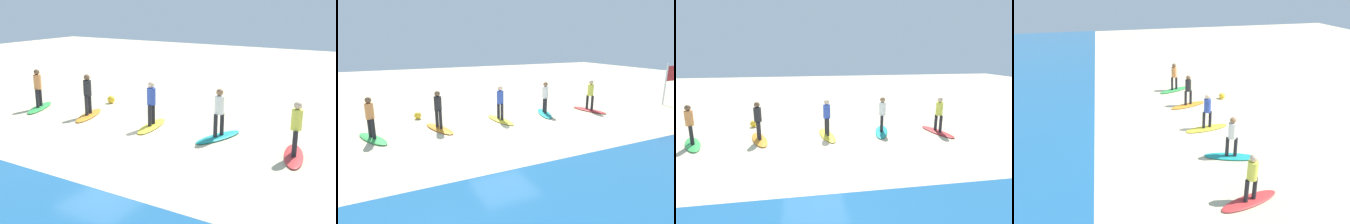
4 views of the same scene
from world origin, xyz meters
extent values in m
plane|color=beige|center=(0.00, 0.00, 0.00)|extent=(60.00, 60.00, 0.00)
ellipsoid|color=red|center=(-6.06, -1.76, 0.04)|extent=(1.05, 2.17, 0.09)
cylinder|color=#232328|center=(-6.10, -1.61, 0.48)|extent=(0.14, 0.14, 0.78)
cylinder|color=#232328|center=(-6.02, -1.92, 0.48)|extent=(0.14, 0.14, 0.78)
cylinder|color=#E0E04C|center=(-6.06, -1.76, 1.18)|extent=(0.32, 0.32, 0.62)
sphere|color=beige|center=(-6.06, -1.76, 1.61)|extent=(0.24, 0.24, 0.24)
ellipsoid|color=teal|center=(-3.40, -2.21, 0.04)|extent=(1.20, 2.17, 0.09)
cylinder|color=#232328|center=(-3.35, -2.06, 0.48)|extent=(0.14, 0.14, 0.78)
cylinder|color=#232328|center=(-3.45, -2.36, 0.48)|extent=(0.14, 0.14, 0.78)
cylinder|color=white|center=(-3.40, -2.21, 1.18)|extent=(0.32, 0.32, 0.62)
sphere|color=#9E704C|center=(-3.40, -2.21, 1.61)|extent=(0.24, 0.24, 0.24)
ellipsoid|color=yellow|center=(-0.75, -2.08, 0.04)|extent=(0.87, 2.16, 0.09)
cylinder|color=#232328|center=(-0.78, -1.92, 0.48)|extent=(0.14, 0.14, 0.78)
cylinder|color=#232328|center=(-0.73, -2.24, 0.48)|extent=(0.14, 0.14, 0.78)
cylinder|color=#334CAD|center=(-0.75, -2.08, 1.18)|extent=(0.32, 0.32, 0.62)
sphere|color=beige|center=(-0.75, -2.08, 1.61)|extent=(0.24, 0.24, 0.24)
ellipsoid|color=orange|center=(2.24, -1.99, 0.04)|extent=(1.16, 2.17, 0.09)
cylinder|color=#232328|center=(2.20, -1.83, 0.48)|extent=(0.14, 0.14, 0.78)
cylinder|color=#232328|center=(2.29, -2.14, 0.48)|extent=(0.14, 0.14, 0.78)
cylinder|color=#262628|center=(2.24, -1.99, 1.18)|extent=(0.32, 0.32, 0.62)
sphere|color=brown|center=(2.24, -1.99, 1.61)|extent=(0.24, 0.24, 0.24)
ellipsoid|color=green|center=(4.91, -1.81, 0.04)|extent=(1.36, 2.15, 0.09)
cylinder|color=#232328|center=(4.84, -1.66, 0.48)|extent=(0.14, 0.14, 0.78)
cylinder|color=#232328|center=(4.97, -1.96, 0.48)|extent=(0.14, 0.14, 0.78)
cylinder|color=#E58C4C|center=(4.91, -1.81, 1.18)|extent=(0.32, 0.32, 0.62)
sphere|color=brown|center=(4.91, -1.81, 1.61)|extent=(0.24, 0.24, 0.24)
sphere|color=yellow|center=(2.84, -4.18, 0.17)|extent=(0.35, 0.35, 0.35)
camera|label=1|loc=(-8.67, 9.89, 4.54)|focal=43.20mm
camera|label=2|loc=(4.59, 9.81, 3.82)|focal=29.66mm
camera|label=3|loc=(0.35, 9.41, 3.91)|focal=28.05mm
camera|label=4|loc=(-13.45, 2.28, 6.58)|focal=34.10mm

